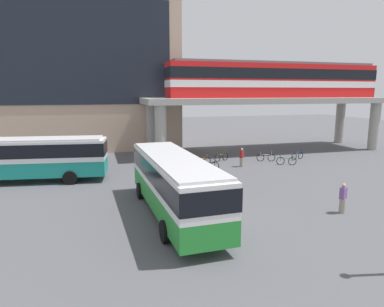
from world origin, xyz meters
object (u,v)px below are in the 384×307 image
(station_building, at_px, (53,65))
(bicycle_blue, at_px, (297,156))
(bicycle_orange, at_px, (202,161))
(bicycle_black, at_px, (209,166))
(pedestrian_walking_across, at_px, (343,199))
(bus_main, at_px, (174,179))
(bicycle_brown, at_px, (221,157))
(pedestrian_by_bike_rack, at_px, (242,158))
(bicycle_silver, at_px, (266,157))
(bus_secondary, at_px, (28,155))
(train, at_px, (275,79))
(bicycle_green, at_px, (286,161))

(station_building, height_order, bicycle_blue, station_building)
(bicycle_blue, xyz_separation_m, bicycle_orange, (-9.84, -0.09, 0.00))
(bicycle_black, height_order, pedestrian_walking_across, pedestrian_walking_across)
(bus_main, height_order, bicycle_blue, bus_main)
(station_building, bearing_deg, bicycle_brown, -41.56)
(bus_main, xyz_separation_m, pedestrian_walking_across, (8.94, -2.10, -1.21))
(bicycle_blue, height_order, pedestrian_by_bike_rack, pedestrian_by_bike_rack)
(station_building, bearing_deg, pedestrian_walking_across, -59.55)
(bus_main, xyz_separation_m, bicycle_silver, (11.69, 11.86, -1.63))
(bus_secondary, relative_size, bicycle_silver, 6.49)
(bicycle_silver, bearing_deg, train, 55.98)
(bus_secondary, distance_m, bicycle_black, 14.01)
(bus_main, relative_size, pedestrian_walking_across, 6.71)
(train, height_order, pedestrian_walking_across, train)
(bus_main, bearing_deg, bicycle_black, 62.01)
(bicycle_blue, relative_size, bicycle_green, 1.00)
(pedestrian_by_bike_rack, bearing_deg, bicycle_brown, 105.52)
(pedestrian_walking_across, bearing_deg, bicycle_brown, 94.91)
(bus_secondary, distance_m, bicycle_brown, 16.74)
(bus_secondary, distance_m, bicycle_green, 21.40)
(train, height_order, pedestrian_by_bike_rack, train)
(bicycle_blue, bearing_deg, bicycle_orange, -179.50)
(bus_main, distance_m, bicycle_blue, 19.21)
(bicycle_blue, bearing_deg, bicycle_silver, 178.98)
(bicycle_brown, height_order, bicycle_orange, same)
(bicycle_orange, distance_m, bicycle_green, 7.68)
(pedestrian_walking_across, bearing_deg, bicycle_black, 107.18)
(bicycle_black, distance_m, bicycle_green, 7.42)
(bicycle_silver, bearing_deg, pedestrian_by_bike_rack, -153.17)
(bicycle_blue, xyz_separation_m, pedestrian_by_bike_rack, (-6.63, -1.58, 0.42))
(bicycle_green, xyz_separation_m, pedestrian_walking_across, (-3.72, -11.93, 0.42))
(bicycle_orange, bearing_deg, bicycle_silver, 1.29)
(bicycle_blue, distance_m, pedestrian_by_bike_rack, 6.83)
(train, xyz_separation_m, bicycle_silver, (-3.77, -5.59, -7.51))
(bicycle_black, bearing_deg, pedestrian_walking_across, -72.82)
(pedestrian_walking_across, bearing_deg, train, 71.57)
(bicycle_blue, distance_m, bicycle_silver, 3.38)
(bus_main, height_order, bicycle_green, bus_main)
(station_building, xyz_separation_m, bicycle_green, (21.00, -17.46, -9.31))
(bicycle_silver, xyz_separation_m, pedestrian_by_bike_rack, (-3.25, -1.64, 0.42))
(bicycle_green, bearing_deg, bus_secondary, -179.60)
(bicycle_black, bearing_deg, bicycle_green, -0.26)
(bus_main, distance_m, bicycle_black, 11.29)
(bicycle_brown, bearing_deg, station_building, 138.44)
(bus_main, relative_size, bicycle_orange, 6.27)
(station_building, bearing_deg, bicycle_green, -39.73)
(station_building, xyz_separation_m, bus_secondary, (-0.33, -17.60, -7.68))
(train, relative_size, bicycle_black, 14.40)
(bicycle_blue, height_order, bicycle_orange, same)
(bus_secondary, height_order, bicycle_brown, bus_secondary)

